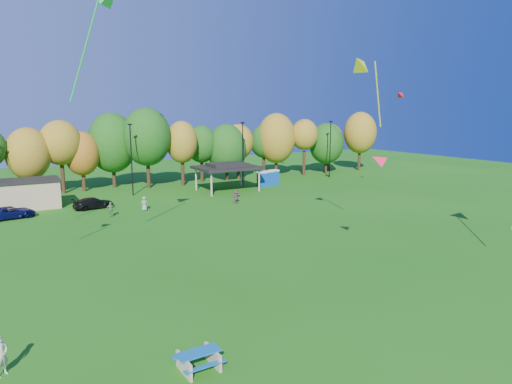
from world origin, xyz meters
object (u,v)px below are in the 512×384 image
kite_flyer (1,356)px  car_d (93,203)px  picnic_table (199,359)px  porta_potties (268,178)px  car_c (11,213)px

kite_flyer → car_d: 33.14m
picnic_table → car_d: size_ratio=0.43×
porta_potties → car_c: size_ratio=0.84×
porta_potties → picnic_table: (-27.44, -39.08, -0.64)m
porta_potties → car_c: (-33.04, -4.53, -0.48)m
porta_potties → kite_flyer: size_ratio=2.15×
picnic_table → car_c: 35.00m
car_c → car_d: size_ratio=1.04×
kite_flyer → car_d: bearing=39.1°
porta_potties → car_d: 25.25m
porta_potties → kite_flyer: bearing=-134.3°
picnic_table → kite_flyer: 8.00m
porta_potties → kite_flyer: (-34.56, -35.46, -0.23)m
kite_flyer → picnic_table: bearing=-60.9°
kite_flyer → car_d: kite_flyer is taller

